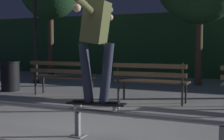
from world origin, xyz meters
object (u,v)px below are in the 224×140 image
Objects in this scene: grind_rail at (78,114)px; skateboard at (96,104)px; lamp_post_left at (35,6)px; skateboarder at (96,32)px; park_bench_leftmost at (61,74)px; park_bench_left_center at (150,78)px; trash_can at (10,76)px.

grind_rail is 0.32m from skateboard.
grind_rail is 7.07m from lamp_post_left.
skateboarder reaches higher than park_bench_leftmost.
park_bench_left_center reaches higher than grind_rail.
lamp_post_left is at bearing 133.84° from skateboarder.
trash_can is at bearing 143.44° from skateboard.
park_bench_leftmost is 1.76m from trash_can.
skateboard is 0.50× the size of park_bench_left_center.
park_bench_leftmost is 1.00× the size of park_bench_left_center.
grind_rail is 1.13m from skateboarder.
lamp_post_left reaches higher than trash_can.
skateboard is 5.23m from trash_can.
park_bench_leftmost is 0.41× the size of lamp_post_left.
grind_rail is 5.47× the size of trash_can.
grind_rail is at bearing -91.33° from park_bench_left_center.
skateboarder is (0.29, 0.00, 1.09)m from grind_rail.
skateboarder is 1.95× the size of trash_can.
skateboarder reaches higher than trash_can.
park_bench_leftmost is at bearing -6.61° from trash_can.
grind_rail is 5.00m from trash_can.
lamp_post_left reaches higher than park_bench_left_center.
skateboarder is 0.97× the size of park_bench_left_center.
lamp_post_left is 2.86m from trash_can.
skateboarder is 3.90m from park_bench_leftmost.
park_bench_leftmost is (-2.17, 2.91, 0.23)m from grind_rail.
park_bench_leftmost is at bearing 130.14° from skateboarder.
park_bench_leftmost is (-2.45, 2.91, -0.86)m from skateboarder.
skateboard reaches higher than grind_rail.
park_bench_left_center is (0.07, 2.91, 0.23)m from grind_rail.
skateboard is 0.21× the size of lamp_post_left.
trash_can is at bearing 143.47° from skateboarder.
lamp_post_left reaches higher than grind_rail.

